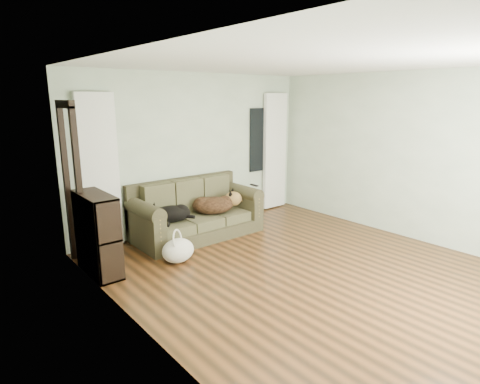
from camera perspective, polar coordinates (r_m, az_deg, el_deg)
floor at (r=5.42m, az=8.98°, el=-10.82°), size 5.00×5.00×0.00m
ceiling at (r=4.96m, az=10.12°, el=17.72°), size 5.00×5.00×0.00m
wall_back at (r=6.91m, az=-6.31°, el=5.78°), size 4.50×0.04×2.60m
wall_left at (r=3.68m, az=-14.28°, el=-1.33°), size 0.04×5.00×2.60m
wall_right at (r=6.87m, az=22.04°, el=4.83°), size 0.04×5.00×2.60m
curtain_left at (r=6.11m, az=-19.31°, el=2.67°), size 0.55×0.08×2.25m
curtain_right at (r=7.99m, az=4.95°, el=5.76°), size 0.55×0.08×2.25m
window_pane at (r=7.76m, az=2.86°, el=7.42°), size 0.50×0.03×1.20m
door_casing at (r=5.63m, az=-22.66°, el=0.48°), size 0.07×0.60×2.10m
sofa at (r=6.47m, az=-6.11°, el=-2.44°), size 2.03×0.88×0.83m
dog_black_lab at (r=6.19m, az=-10.04°, el=-3.02°), size 0.71×0.62×0.25m
dog_shepherd at (r=6.56m, az=-3.57°, el=-1.80°), size 0.85×0.80×0.30m
tv_remote at (r=6.87m, az=2.01°, el=0.98°), size 0.06×0.19×0.02m
tote_bag at (r=5.58m, az=-8.81°, el=-8.29°), size 0.55×0.49×0.33m
bookshelf at (r=5.40m, az=-19.61°, el=-5.87°), size 0.32×0.84×1.04m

